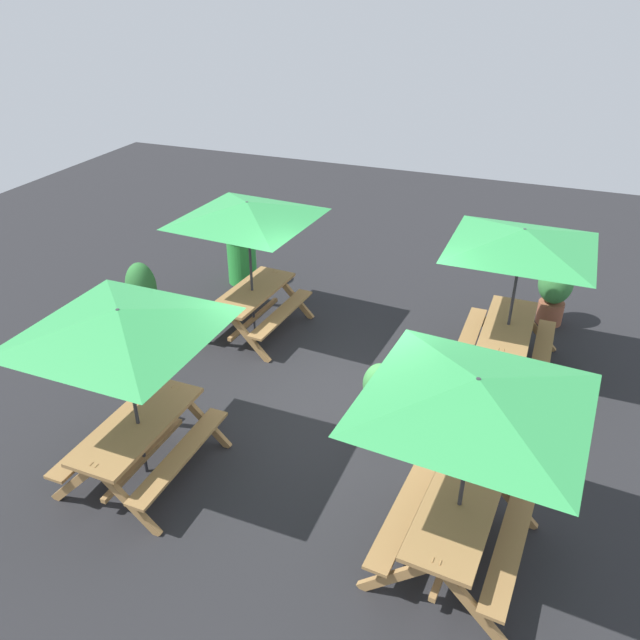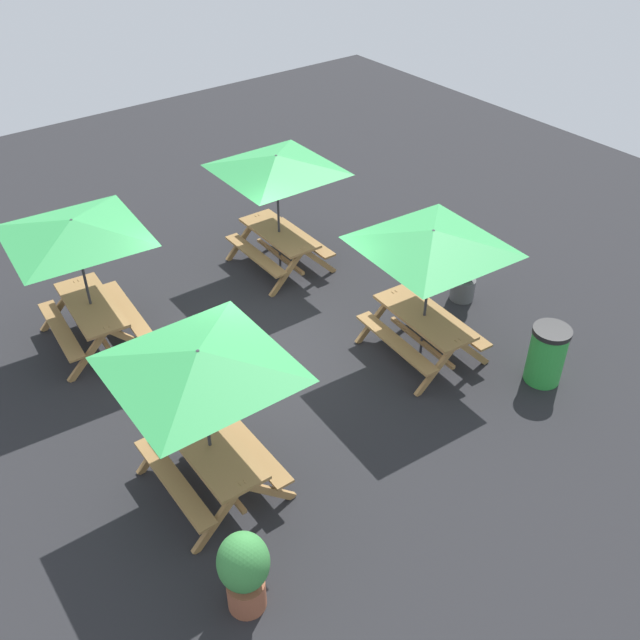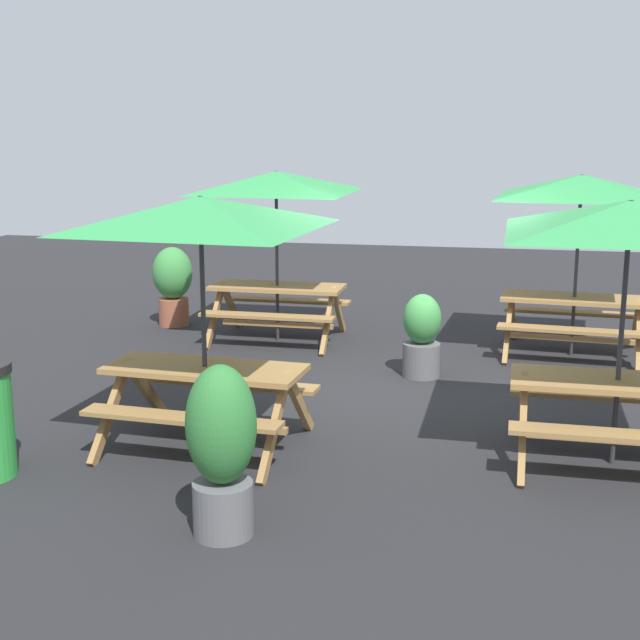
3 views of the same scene
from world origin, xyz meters
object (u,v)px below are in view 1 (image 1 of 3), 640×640
(picnic_table_0, at_px, (474,407))
(trash_bin_green, at_px, (242,259))
(picnic_table_1, at_px, (521,249))
(picnic_table_3, at_px, (122,334))
(potted_plant_2, at_px, (379,396))
(potted_plant_1, at_px, (142,296))
(picnic_table_2, at_px, (248,221))
(potted_plant_0, at_px, (555,290))

(picnic_table_0, relative_size, trash_bin_green, 2.88)
(trash_bin_green, bearing_deg, picnic_table_1, 76.48)
(picnic_table_3, bearing_deg, potted_plant_2, 129.05)
(picnic_table_1, bearing_deg, picnic_table_0, 0.29)
(picnic_table_3, height_order, potted_plant_1, picnic_table_3)
(picnic_table_0, height_order, picnic_table_2, same)
(picnic_table_0, height_order, potted_plant_0, picnic_table_0)
(picnic_table_3, distance_m, potted_plant_0, 7.36)
(picnic_table_2, relative_size, potted_plant_1, 2.21)
(trash_bin_green, bearing_deg, picnic_table_2, 33.02)
(picnic_table_1, height_order, potted_plant_2, picnic_table_1)
(picnic_table_3, bearing_deg, potted_plant_0, 143.29)
(picnic_table_1, relative_size, picnic_table_2, 1.00)
(picnic_table_1, bearing_deg, picnic_table_3, -42.88)
(picnic_table_1, relative_size, potted_plant_2, 2.87)
(trash_bin_green, bearing_deg, potted_plant_2, 48.53)
(picnic_table_1, bearing_deg, trash_bin_green, -102.68)
(picnic_table_1, xyz_separation_m, potted_plant_1, (1.08, -5.83, -1.31))
(potted_plant_0, bearing_deg, trash_bin_green, -85.24)
(picnic_table_1, relative_size, picnic_table_3, 1.00)
(picnic_table_0, height_order, potted_plant_2, picnic_table_0)
(trash_bin_green, distance_m, potted_plant_1, 2.42)
(picnic_table_2, xyz_separation_m, picnic_table_3, (3.62, 0.31, 0.00))
(picnic_table_0, relative_size, picnic_table_1, 1.00)
(picnic_table_3, distance_m, potted_plant_1, 3.78)
(picnic_table_0, xyz_separation_m, potted_plant_1, (-2.82, -5.80, -1.31))
(potted_plant_2, bearing_deg, picnic_table_1, 146.21)
(picnic_table_2, distance_m, potted_plant_0, 5.35)
(potted_plant_1, distance_m, potted_plant_2, 4.55)
(picnic_table_1, height_order, picnic_table_3, same)
(picnic_table_2, height_order, trash_bin_green, picnic_table_2)
(picnic_table_2, xyz_separation_m, potted_plant_2, (1.72, 2.73, -1.49))
(picnic_table_0, height_order, picnic_table_3, same)
(picnic_table_3, distance_m, trash_bin_green, 5.62)
(picnic_table_1, distance_m, potted_plant_1, 6.08)
(picnic_table_3, bearing_deg, potted_plant_1, -144.51)
(picnic_table_3, bearing_deg, picnic_table_2, -174.20)
(picnic_table_3, relative_size, potted_plant_1, 2.22)
(picnic_table_3, relative_size, potted_plant_0, 2.44)
(potted_plant_1, bearing_deg, trash_bin_green, 164.58)
(potted_plant_0, relative_size, potted_plant_1, 0.91)
(picnic_table_2, relative_size, potted_plant_0, 2.43)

